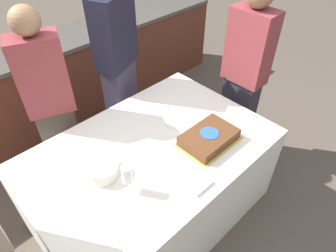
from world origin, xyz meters
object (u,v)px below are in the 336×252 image
Objects in this scene: wine_glass at (127,175)px; cake at (209,137)px; person_seated_right at (244,76)px; person_cutting_cake at (118,66)px; plate_stack at (101,169)px; person_standing_back at (52,106)px.

cake is at bearing -5.49° from wine_glass.
person_cutting_cake is at bearing -137.14° from person_seated_right.
person_seated_right reaches higher than cake.
person_cutting_cake is at bearing 46.57° from plate_stack.
person_seated_right is at bearing 17.93° from cake.
plate_stack is at bearing 105.41° from person_standing_back.
cake is 0.27× the size of person_standing_back.
person_cutting_cake is (0.71, 0.75, 0.13)m from plate_stack.
person_standing_back is at bearing 88.31° from wine_glass.
person_seated_right is 1.59m from person_standing_back.
person_seated_right is at bearing 109.63° from person_cutting_cake.
person_cutting_cake reaches higher than wine_glass.
person_cutting_cake reaches higher than person_standing_back.
wine_glass is 1.41m from person_seated_right.
person_cutting_cake is at bearing 90.00° from cake.
cake is 0.24× the size of person_cutting_cake.
person_seated_right reaches higher than plate_stack.
person_seated_right is at bearing 7.05° from wine_glass.
person_cutting_cake reaches higher than cake.
plate_stack is at bearing 23.34° from person_cutting_cake.
wine_glass reaches higher than plate_stack.
person_seated_right is at bearing -1.67° from plate_stack.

